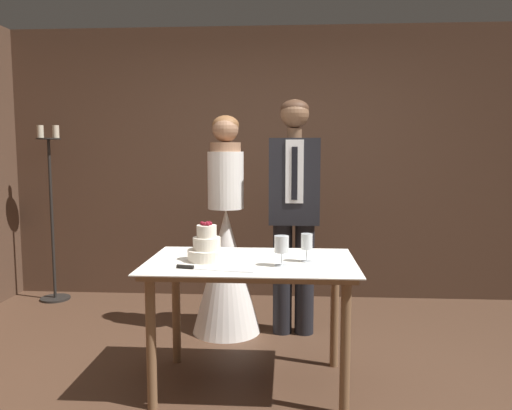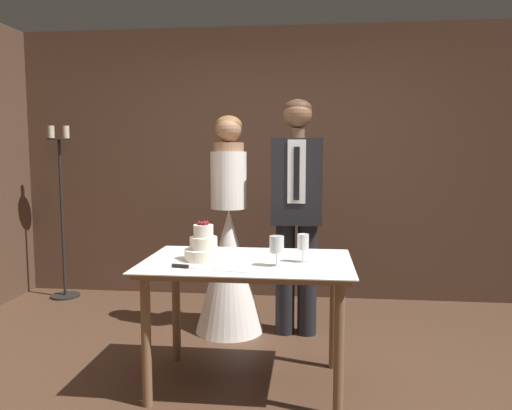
# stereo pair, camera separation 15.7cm
# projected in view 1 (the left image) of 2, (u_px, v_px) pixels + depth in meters

# --- Properties ---
(ground_plane) EXTENTS (40.00, 40.00, 0.00)m
(ground_plane) POSITION_uv_depth(u_px,v_px,m) (250.00, 404.00, 2.84)
(ground_plane) COLOR #4C3323
(wall_back) EXTENTS (5.28, 0.12, 2.62)m
(wall_back) POSITION_uv_depth(u_px,v_px,m) (267.00, 164.00, 4.91)
(wall_back) COLOR #513828
(wall_back) RESTS_ON ground_plane
(cake_table) EXTENTS (1.25, 0.80, 0.78)m
(cake_table) POSITION_uv_depth(u_px,v_px,m) (251.00, 277.00, 3.00)
(cake_table) COLOR brown
(cake_table) RESTS_ON ground_plane
(tiered_cake) EXTENTS (0.23, 0.23, 0.24)m
(tiered_cake) POSITION_uv_depth(u_px,v_px,m) (207.00, 247.00, 2.98)
(tiered_cake) COLOR silver
(tiered_cake) RESTS_ON cake_table
(cake_knife) EXTENTS (0.44, 0.11, 0.02)m
(cake_knife) POSITION_uv_depth(u_px,v_px,m) (200.00, 268.00, 2.76)
(cake_knife) COLOR silver
(cake_knife) RESTS_ON cake_table
(wine_glass_near) EXTENTS (0.07, 0.07, 0.17)m
(wine_glass_near) POSITION_uv_depth(u_px,v_px,m) (307.00, 243.00, 2.95)
(wine_glass_near) COLOR silver
(wine_glass_near) RESTS_ON cake_table
(wine_glass_middle) EXTENTS (0.08, 0.08, 0.17)m
(wine_glass_middle) POSITION_uv_depth(u_px,v_px,m) (282.00, 245.00, 2.84)
(wine_glass_middle) COLOR silver
(wine_glass_middle) RESTS_ON cake_table
(bride) EXTENTS (0.54, 0.54, 1.71)m
(bride) POSITION_uv_depth(u_px,v_px,m) (226.00, 254.00, 3.93)
(bride) COLOR white
(bride) RESTS_ON ground_plane
(groom) EXTENTS (0.38, 0.25, 1.83)m
(groom) POSITION_uv_depth(u_px,v_px,m) (294.00, 204.00, 3.86)
(groom) COLOR black
(groom) RESTS_ON ground_plane
(candle_stand) EXTENTS (0.28, 0.28, 1.68)m
(candle_stand) POSITION_uv_depth(u_px,v_px,m) (52.00, 221.00, 4.78)
(candle_stand) COLOR black
(candle_stand) RESTS_ON ground_plane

